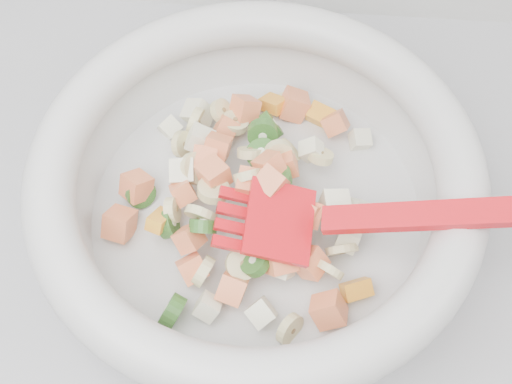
{
  "coord_description": "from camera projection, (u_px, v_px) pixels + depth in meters",
  "views": [
    {
      "loc": [
        -0.15,
        1.19,
        1.41
      ],
      "look_at": [
        -0.17,
        1.47,
        0.95
      ],
      "focal_mm": 45.0,
      "sensor_mm": 36.0,
      "label": 1
    }
  ],
  "objects": [
    {
      "name": "mixing_bowl",
      "position": [
        256.0,
        186.0,
        0.53
      ],
      "size": [
        0.44,
        0.37,
        0.13
      ],
      "color": "beige",
      "rests_on": "counter"
    },
    {
      "name": "counter",
      "position": [
        369.0,
        381.0,
        0.95
      ],
      "size": [
        2.0,
        0.6,
        0.9
      ],
      "primitive_type": "cube",
      "color": "#96979B",
      "rests_on": "ground"
    }
  ]
}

